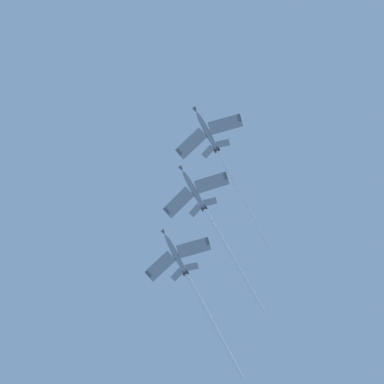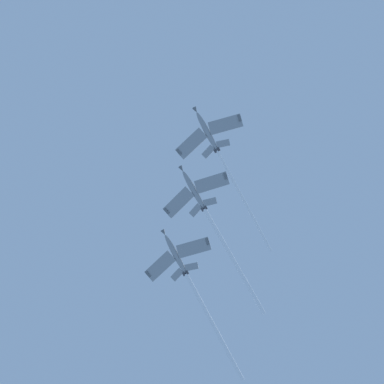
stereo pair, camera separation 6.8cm
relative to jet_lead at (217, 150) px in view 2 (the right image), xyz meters
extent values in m
ellipsoid|color=gray|center=(3.95, -3.44, 2.00)|extent=(9.86, 8.89, 5.56)
cone|color=#595E60|center=(8.66, -7.56, 4.40)|extent=(2.24, 2.17, 1.69)
ellipsoid|color=black|center=(5.26, -4.59, 3.32)|extent=(2.87, 2.68, 1.84)
cube|color=gray|center=(6.89, 1.02, 1.63)|extent=(7.16, 9.58, 1.48)
cube|color=#595E60|center=(9.35, 4.32, 1.63)|extent=(1.85, 1.41, 0.76)
cube|color=gray|center=(-0.08, -6.97, 1.63)|extent=(9.35, 7.96, 1.48)
cube|color=#595E60|center=(-3.01, -9.85, 1.63)|extent=(1.56, 1.81, 0.76)
cube|color=gray|center=(1.93, 1.34, 0.22)|extent=(3.01, 3.99, 0.79)
cube|color=gray|center=(-1.07, -2.09, 0.22)|extent=(3.98, 3.34, 0.79)
cube|color=#595E60|center=(0.19, -0.17, 1.59)|extent=(2.56, 2.27, 3.47)
cylinder|color=#38383D|center=(0.19, 0.43, -0.16)|extent=(1.45, 1.40, 1.10)
cylinder|color=#38383D|center=(-0.40, -0.24, -0.16)|extent=(1.45, 1.40, 1.10)
cylinder|color=white|center=(-10.95, 9.56, -5.68)|extent=(22.09, 19.41, 11.58)
ellipsoid|color=gray|center=(-11.64, -3.99, -2.55)|extent=(9.59, 9.16, 5.66)
cone|color=#595E60|center=(-7.10, -8.26, -0.10)|extent=(2.23, 2.20, 1.70)
ellipsoid|color=black|center=(-10.38, -5.18, -1.22)|extent=(2.82, 2.74, 1.86)
cube|color=gray|center=(-8.53, 0.35, -2.94)|extent=(7.38, 9.53, 1.50)
cube|color=#595E60|center=(-5.95, 3.56, -2.93)|extent=(1.84, 1.45, 0.77)
cube|color=gray|center=(-15.79, -7.37, -2.94)|extent=(9.42, 7.75, 1.50)
cube|color=#595E60|center=(-18.84, -10.13, -2.93)|extent=(1.52, 1.82, 0.77)
cube|color=gray|center=(-13.47, 0.86, -4.38)|extent=(3.10, 4.00, 0.81)
cube|color=gray|center=(-16.60, -2.46, -4.38)|extent=(3.99, 3.25, 0.81)
cube|color=#595E60|center=(-15.27, -0.58, -3.01)|extent=(2.50, 2.36, 3.48)
cylinder|color=#38383D|center=(-15.24, 0.01, -4.77)|extent=(1.44, 1.42, 1.11)
cylinder|color=#38383D|center=(-15.86, -0.65, -4.77)|extent=(1.44, 1.42, 1.11)
cylinder|color=white|center=(-26.43, 9.92, -10.65)|extent=(22.53, 21.28, 12.62)
ellipsoid|color=gray|center=(-28.98, -5.50, -7.44)|extent=(9.73, 9.02, 5.61)
cone|color=#595E60|center=(-24.35, -9.70, -5.02)|extent=(2.23, 2.18, 1.70)
ellipsoid|color=black|center=(-27.69, -6.67, -6.12)|extent=(2.85, 2.71, 1.85)
cube|color=gray|center=(-25.95, -1.10, -7.83)|extent=(7.27, 9.55, 1.49)
cube|color=#595E60|center=(-23.44, 2.16, -7.82)|extent=(1.85, 1.43, 0.76)
cube|color=gray|center=(-33.07, -8.96, -7.83)|extent=(9.38, 7.86, 1.49)
cube|color=#595E60|center=(-36.06, -11.78, -7.82)|extent=(1.54, 1.82, 0.76)
cube|color=gray|center=(-30.91, -0.69, -9.25)|extent=(3.06, 4.00, 0.80)
cube|color=gray|center=(-33.97, -4.07, -9.25)|extent=(3.99, 3.30, 0.80)
cube|color=#595E60|center=(-32.67, -2.16, -7.88)|extent=(2.53, 2.32, 3.48)
cylinder|color=#38383D|center=(-32.66, -1.57, -9.64)|extent=(1.44, 1.41, 1.11)
cylinder|color=#38383D|center=(-33.27, -2.23, -9.64)|extent=(1.44, 1.41, 1.11)
cylinder|color=white|center=(-43.99, 8.08, -15.41)|extent=(22.77, 20.76, 12.39)
camera|label=1|loc=(34.47, -13.65, -159.16)|focal=56.67mm
camera|label=2|loc=(34.45, -13.71, -159.16)|focal=56.67mm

